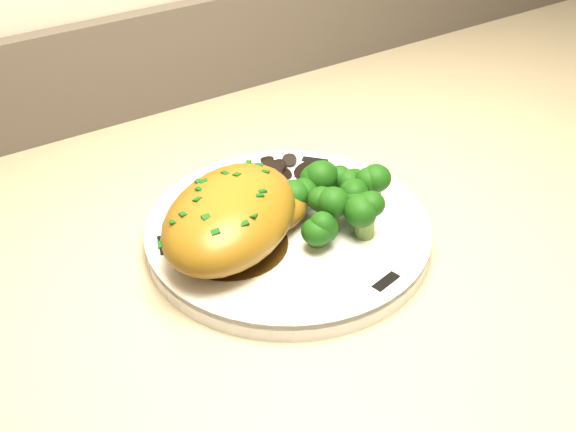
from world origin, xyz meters
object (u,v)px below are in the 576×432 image
counter (547,371)px  broccoli_florets (339,197)px  plate (288,232)px  chicken_breast (236,216)px

counter → broccoli_florets: counter is taller
plate → broccoli_florets: 0.06m
counter → broccoli_florets: bearing=179.2°
counter → plate: bearing=177.4°
chicken_breast → broccoli_florets: bearing=-45.3°
plate → broccoli_florets: size_ratio=2.50×
plate → chicken_breast: size_ratio=1.38×
counter → broccoli_florets: (-0.41, 0.01, 0.47)m
plate → chicken_breast: chicken_breast is taller
counter → chicken_breast: size_ratio=10.86×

